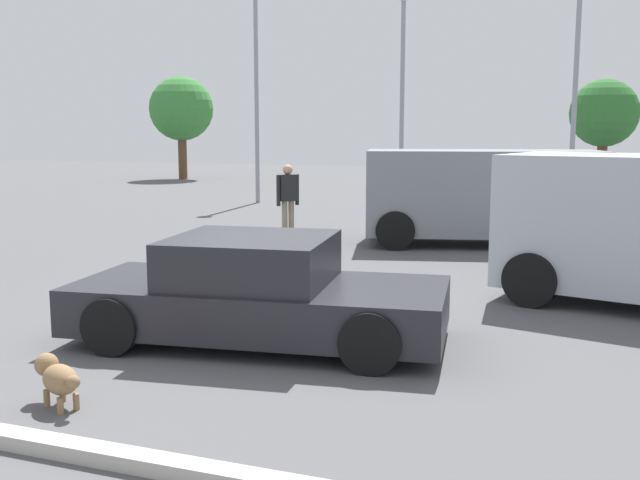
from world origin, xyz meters
TOP-DOWN VIEW (x-y plane):
  - ground_plane at (0.00, 0.00)m, footprint 80.00×80.00m
  - sedan_foreground at (0.16, -0.12)m, footprint 4.43×2.38m
  - dog at (-0.63, -2.58)m, footprint 0.64×0.43m
  - suv_dark at (1.57, 8.11)m, footprint 5.16×3.13m
  - pedestrian at (-2.69, 7.64)m, footprint 0.44×0.47m
  - parking_curb at (0.00, -3.38)m, footprint 8.90×0.20m
  - light_post_near at (-6.75, 14.73)m, footprint 0.44×0.44m
  - light_post_mid at (3.19, 13.97)m, footprint 0.44×0.44m
  - light_post_far at (-1.98, 15.29)m, footprint 0.44×0.44m
  - tree_back_left at (4.12, 25.03)m, footprint 2.77×2.77m
  - tree_back_center at (-15.40, 24.49)m, footprint 3.14×3.14m

SIDE VIEW (x-z plane):
  - ground_plane at x=0.00m, z-range 0.00..0.00m
  - parking_curb at x=0.00m, z-range 0.00..0.12m
  - dog at x=-0.63m, z-range 0.05..0.49m
  - sedan_foreground at x=0.16m, z-range -0.05..1.17m
  - pedestrian at x=-2.69m, z-range 0.16..1.81m
  - suv_dark at x=1.57m, z-range 0.09..2.09m
  - tree_back_left at x=4.12m, z-range 0.83..5.33m
  - tree_back_center at x=-15.40m, z-range 0.92..5.95m
  - light_post_mid at x=3.19m, z-range 1.17..7.85m
  - light_post_far at x=-1.98m, z-range 1.17..7.96m
  - light_post_near at x=-6.75m, z-range 1.20..8.29m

